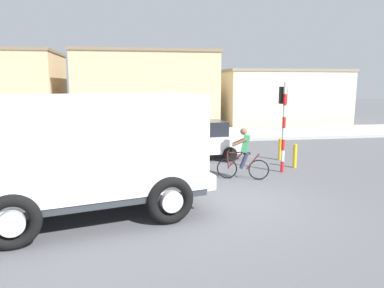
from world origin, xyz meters
TOP-DOWN VIEW (x-y plane):
  - ground_plane at (0.00, 0.00)m, footprint 120.00×120.00m
  - sidewalk_far at (0.00, 12.51)m, footprint 80.00×5.00m
  - truck_foreground at (-3.68, -0.34)m, footprint 5.85×3.78m
  - cyclist at (0.95, 2.27)m, footprint 1.65×0.68m
  - traffic_light_pole at (2.64, 3.05)m, footprint 0.24×0.43m
  - car_red_near at (-5.68, 5.78)m, footprint 4.31×2.69m
  - car_white_mid at (-0.03, 5.78)m, footprint 4.14×2.15m
  - pedestrian_near_kerb at (-0.75, 7.24)m, footprint 0.34×0.22m
  - bollard_near at (3.39, 3.57)m, footprint 0.14×0.14m
  - bollard_far at (3.39, 4.97)m, footprint 0.14×0.14m
  - building_corner_left at (-11.94, 20.27)m, footprint 7.74×6.89m
  - building_mid_block at (-1.59, 19.68)m, footprint 10.37×8.11m
  - building_corner_right at (9.49, 19.63)m, footprint 9.97×6.39m

SIDE VIEW (x-z plane):
  - ground_plane at x=0.00m, z-range 0.00..0.00m
  - sidewalk_far at x=0.00m, z-range 0.00..0.16m
  - bollard_near at x=3.39m, z-range 0.00..0.90m
  - bollard_far at x=3.39m, z-range 0.00..0.90m
  - car_red_near at x=-5.68m, z-range 0.02..1.62m
  - car_white_mid at x=-0.03m, z-range 0.02..1.62m
  - pedestrian_near_kerb at x=-0.75m, z-range 0.04..1.66m
  - cyclist at x=0.95m, z-range 0.00..1.72m
  - truck_foreground at x=-3.68m, z-range 0.22..3.12m
  - traffic_light_pole at x=2.64m, z-range 0.47..3.67m
  - building_corner_right at x=9.49m, z-range 0.00..4.26m
  - building_mid_block at x=-1.59m, z-range 0.00..5.51m
  - building_corner_left at x=-11.94m, z-range 0.00..5.55m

